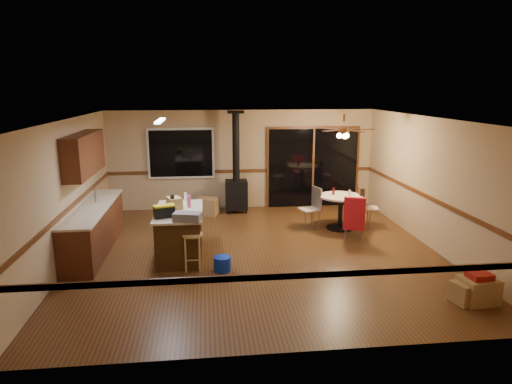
{
  "coord_description": "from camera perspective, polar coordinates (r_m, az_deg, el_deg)",
  "views": [
    {
      "loc": [
        -0.98,
        -8.42,
        3.16
      ],
      "look_at": [
        0.0,
        0.3,
        1.15
      ],
      "focal_mm": 32.0,
      "sensor_mm": 36.0,
      "label": 1
    }
  ],
  "objects": [
    {
      "name": "window",
      "position": [
        12.0,
        -9.35,
        4.79
      ],
      "size": [
        1.72,
        0.1,
        1.32
      ],
      "primitive_type": "cube",
      "color": "black",
      "rests_on": "ground"
    },
    {
      "name": "wall_right",
      "position": [
        9.72,
        21.19,
        0.99
      ],
      "size": [
        0.0,
        7.0,
        7.0
      ],
      "primitive_type": "plane",
      "rotation": [
        1.57,
        0.0,
        -1.57
      ],
      "color": "tan",
      "rests_on": "ground"
    },
    {
      "name": "bottle_pink",
      "position": [
        8.9,
        -8.39,
        -1.18
      ],
      "size": [
        0.09,
        0.09,
        0.23
      ],
      "primitive_type": "cylinder",
      "rotation": [
        0.0,
        0.0,
        -0.17
      ],
      "color": "#D84C8C",
      "rests_on": "kitchen_island"
    },
    {
      "name": "kitchen_island",
      "position": [
        8.86,
        -9.51,
        -5.08
      ],
      "size": [
        0.88,
        1.68,
        0.9
      ],
      "color": "#3D250F",
      "rests_on": "ground"
    },
    {
      "name": "glass_cream",
      "position": [
        10.48,
        11.61,
        -0.11
      ],
      "size": [
        0.08,
        0.08,
        0.14
      ],
      "primitive_type": "cylinder",
      "rotation": [
        0.0,
        0.0,
        -0.42
      ],
      "color": "beige",
      "rests_on": "dining_table"
    },
    {
      "name": "chair_right",
      "position": [
        10.77,
        13.06,
        -1.21
      ],
      "size": [
        0.53,
        0.49,
        0.7
      ],
      "color": "tan",
      "rests_on": "ground"
    },
    {
      "name": "box_on_island",
      "position": [
        8.88,
        -10.17,
        -1.34
      ],
      "size": [
        0.33,
        0.38,
        0.21
      ],
      "primitive_type": "cube",
      "rotation": [
        0.0,
        0.0,
        0.37
      ],
      "color": "olive",
      "rests_on": "kitchen_island"
    },
    {
      "name": "bottle_dark",
      "position": [
        8.78,
        -10.39,
        -1.27
      ],
      "size": [
        0.09,
        0.09,
        0.28
      ],
      "primitive_type": "cylinder",
      "rotation": [
        0.0,
        0.0,
        -0.15
      ],
      "color": "black",
      "rests_on": "kitchen_island"
    },
    {
      "name": "box_corner_a",
      "position": [
        7.75,
        26.0,
        -10.98
      ],
      "size": [
        0.54,
        0.47,
        0.39
      ],
      "primitive_type": "cube",
      "rotation": [
        0.0,
        0.0,
        0.09
      ],
      "color": "olive",
      "rests_on": "floor"
    },
    {
      "name": "toolbox_yellow_lid",
      "position": [
        8.27,
        -11.44,
        -1.71
      ],
      "size": [
        0.41,
        0.3,
        0.03
      ],
      "primitive_type": "cube",
      "rotation": [
        0.0,
        0.0,
        0.33
      ],
      "color": "gold",
      "rests_on": "toolbox_black"
    },
    {
      "name": "lower_cabinets",
      "position": [
        9.59,
        -19.58,
        -4.41
      ],
      "size": [
        0.6,
        3.0,
        0.86
      ],
      "primitive_type": "cube",
      "color": "#522615",
      "rests_on": "ground"
    },
    {
      "name": "sliding_door",
      "position": [
        12.39,
        7.13,
        3.01
      ],
      "size": [
        2.52,
        0.1,
        2.1
      ],
      "primitive_type": "cube",
      "color": "black",
      "rests_on": "ground"
    },
    {
      "name": "chair_near",
      "position": [
        9.74,
        12.21,
        -2.65
      ],
      "size": [
        0.56,
        0.58,
        0.7
      ],
      "color": "tan",
      "rests_on": "ground"
    },
    {
      "name": "glass_red",
      "position": [
        10.52,
        9.66,
        0.08
      ],
      "size": [
        0.07,
        0.07,
        0.16
      ],
      "primitive_type": "cylinder",
      "rotation": [
        0.0,
        0.0,
        -0.31
      ],
      "color": "#590C14",
      "rests_on": "dining_table"
    },
    {
      "name": "wood_stove",
      "position": [
        11.75,
        -2.47,
        0.96
      ],
      "size": [
        0.55,
        0.5,
        2.52
      ],
      "color": "black",
      "rests_on": "ground"
    },
    {
      "name": "chair_rail",
      "position": [
        8.75,
        0.22,
        -1.4
      ],
      "size": [
        7.0,
        7.0,
        0.08
      ],
      "primitive_type": null,
      "color": "#562E15",
      "rests_on": "ground"
    },
    {
      "name": "fluorescent_strip",
      "position": [
        8.78,
        -11.9,
        8.71
      ],
      "size": [
        0.1,
        1.2,
        0.04
      ],
      "primitive_type": "cube",
      "color": "white",
      "rests_on": "ceiling"
    },
    {
      "name": "box_small_red",
      "position": [
        7.67,
        26.18,
        -9.36
      ],
      "size": [
        0.35,
        0.3,
        0.09
      ],
      "primitive_type": "cube",
      "rotation": [
        0.0,
        0.0,
        0.09
      ],
      "color": "maroon",
      "rests_on": "box_corner_a"
    },
    {
      "name": "floor",
      "position": [
        9.04,
        0.21,
        -7.54
      ],
      "size": [
        7.0,
        7.0,
        0.0
      ],
      "primitive_type": "plane",
      "color": "#4D2D15",
      "rests_on": "ground"
    },
    {
      "name": "toolbox_grey",
      "position": [
        8.01,
        -8.56,
        -3.09
      ],
      "size": [
        0.53,
        0.38,
        0.15
      ],
      "primitive_type": "cube",
      "rotation": [
        0.0,
        0.0,
        -0.26
      ],
      "color": "slate",
      "rests_on": "kitchen_island"
    },
    {
      "name": "blue_bucket",
      "position": [
        8.16,
        -4.24,
        -8.94
      ],
      "size": [
        0.39,
        0.39,
        0.26
      ],
      "primitive_type": "cylinder",
      "rotation": [
        0.0,
        0.0,
        -0.33
      ],
      "color": "#0D2EBF",
      "rests_on": "floor"
    },
    {
      "name": "chair_left",
      "position": [
        10.5,
        7.19,
        -1.37
      ],
      "size": [
        0.51,
        0.5,
        0.51
      ],
      "color": "tan",
      "rests_on": "ground"
    },
    {
      "name": "bar_stool",
      "position": [
        8.19,
        -7.93,
        -7.4
      ],
      "size": [
        0.47,
        0.47,
        0.67
      ],
      "primitive_type": "cylinder",
      "rotation": [
        0.0,
        0.0,
        -0.35
      ],
      "color": "tan",
      "rests_on": "floor"
    },
    {
      "name": "wall_back",
      "position": [
        12.1,
        -1.7,
        4.06
      ],
      "size": [
        7.0,
        0.0,
        7.0
      ],
      "primitive_type": "plane",
      "rotation": [
        1.57,
        0.0,
        0.0
      ],
      "color": "tan",
      "rests_on": "ground"
    },
    {
      "name": "ceiling",
      "position": [
        8.49,
        0.23,
        9.12
      ],
      "size": [
        7.0,
        7.0,
        0.0
      ],
      "primitive_type": "plane",
      "rotation": [
        3.14,
        0.0,
        0.0
      ],
      "color": "silver",
      "rests_on": "ground"
    },
    {
      "name": "bottle_white",
      "position": [
        9.4,
        -8.81,
        -0.61
      ],
      "size": [
        0.07,
        0.07,
        0.17
      ],
      "primitive_type": "cylinder",
      "rotation": [
        0.0,
        0.0,
        0.24
      ],
      "color": "white",
      "rests_on": "kitchen_island"
    },
    {
      "name": "upper_cabinets",
      "position": [
        9.5,
        -20.71,
        4.45
      ],
      "size": [
        0.35,
        2.0,
        0.8
      ],
      "primitive_type": "cube",
      "color": "#522615",
      "rests_on": "ground"
    },
    {
      "name": "box_under_window",
      "position": [
        11.66,
        -6.12,
        -1.79
      ],
      "size": [
        0.64,
        0.57,
        0.43
      ],
      "primitive_type": "cube",
      "rotation": [
        0.0,
        0.0,
        -0.31
      ],
      "color": "olive",
      "rests_on": "floor"
    },
    {
      "name": "wall_left",
      "position": [
        8.98,
        -22.55,
        -0.05
      ],
      "size": [
        0.0,
        7.0,
        7.0
      ],
      "primitive_type": "plane",
      "rotation": [
        1.57,
        0.0,
        1.57
      ],
      "color": "tan",
      "rests_on": "ground"
    },
    {
      "name": "toolbox_black",
      "position": [
        8.3,
        -11.41,
        -2.46
      ],
      "size": [
        0.4,
        0.29,
        0.2
      ],
      "primitive_type": "cube",
      "rotation": [
        0.0,
        0.0,
        0.33
      ],
      "color": "black",
      "rests_on": "kitchen_island"
    },
    {
      "name": "ceiling_fan",
      "position": [
        10.26,
        10.91,
        7.38
      ],
      "size": [
        0.24,
        0.24,
        0.55
      ],
      "color": "brown",
      "rests_on": "ceiling"
    },
    {
      "name": "box_corner_b",
      "position": [
        7.69,
        24.78,
        -11.31
      ],
      "size": [
        0.47,
        0.43,
        0.32
      ],
      "primitive_type": "cube",
      "rotation": [
        0.0,
        0.0,
        0.27
      ],
      "color": "olive",
      "rests_on": "floor"
    },
    {
      "name": "countertop",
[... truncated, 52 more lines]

